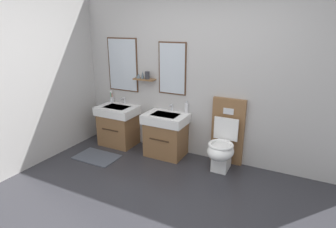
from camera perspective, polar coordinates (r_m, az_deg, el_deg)
ground_plane at (r=3.17m, az=-4.87°, el=-22.24°), size 5.69×4.97×0.10m
wall_back at (r=4.15m, az=7.85°, el=7.58°), size 4.49×0.27×2.52m
bath_mat at (r=4.55m, az=-14.53°, el=-8.61°), size 0.68×0.44×0.01m
vanity_sink_left at (r=4.83m, az=-10.20°, el=-2.14°), size 0.66×0.50×0.69m
tap_on_left_sink at (r=4.86m, az=-9.15°, el=2.93°), size 0.03×0.13×0.11m
vanity_sink_right at (r=4.36m, az=-0.37°, el=-4.07°), size 0.66×0.50×0.69m
tap_on_right_sink at (r=4.39m, az=0.73°, el=1.54°), size 0.03×0.13×0.11m
toilet at (r=4.06m, az=11.51°, el=-5.95°), size 0.48×0.63×1.00m
toothbrush_cup at (r=5.00m, az=-11.56°, el=3.06°), size 0.07×0.07×0.21m
soap_dispenser at (r=4.28m, az=3.85°, el=1.26°), size 0.06×0.06×0.20m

